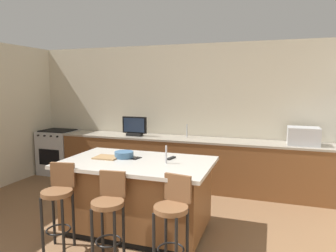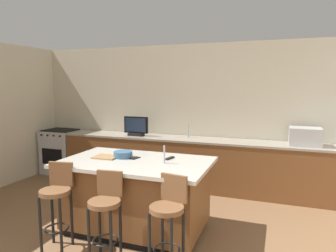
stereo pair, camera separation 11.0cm
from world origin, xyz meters
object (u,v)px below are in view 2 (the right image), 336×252
at_px(cutting_board, 106,157).
at_px(tv_monitor, 136,127).
at_px(bar_stool_right, 168,216).
at_px(fruit_bowl, 123,154).
at_px(bar_stool_center, 106,209).
at_px(cell_phone, 135,158).
at_px(range_oven, 62,151).
at_px(tv_remote, 170,158).
at_px(bar_stool_left, 57,198).
at_px(microwave, 305,137).
at_px(kitchen_island, 136,195).

bearing_deg(cutting_board, tv_monitor, 103.52).
xyz_separation_m(bar_stool_right, fruit_bowl, (-0.92, 0.79, 0.38)).
xyz_separation_m(tv_monitor, bar_stool_center, (0.87, -2.53, -0.51)).
bearing_deg(cell_phone, cutting_board, -154.22).
distance_m(range_oven, tv_remote, 3.48).
xyz_separation_m(bar_stool_left, cutting_board, (0.22, 0.71, 0.34)).
xyz_separation_m(microwave, cell_phone, (-2.14, -1.76, -0.13)).
xyz_separation_m(kitchen_island, bar_stool_center, (-0.00, -0.72, 0.10)).
relative_size(cell_phone, tv_remote, 0.88).
bearing_deg(tv_monitor, microwave, 1.01).
distance_m(microwave, tv_monitor, 2.95).
distance_m(range_oven, bar_stool_left, 3.26).
bearing_deg(bar_stool_right, bar_stool_center, -167.13).
bearing_deg(kitchen_island, bar_stool_right, -45.05).
distance_m(bar_stool_left, bar_stool_right, 1.34).
xyz_separation_m(range_oven, fruit_bowl, (2.44, -1.76, 0.50)).
relative_size(bar_stool_left, cell_phone, 6.56).
bearing_deg(fruit_bowl, bar_stool_right, -40.53).
height_order(microwave, cell_phone, microwave).
xyz_separation_m(bar_stool_center, bar_stool_right, (0.69, 0.04, 0.01)).
height_order(fruit_bowl, cell_phone, fruit_bowl).
height_order(bar_stool_right, cell_phone, bar_stool_right).
relative_size(microwave, bar_stool_right, 0.49).
relative_size(fruit_bowl, tv_remote, 1.45).
distance_m(kitchen_island, bar_stool_right, 0.97).
bearing_deg(cell_phone, microwave, 51.56).
relative_size(bar_stool_right, fruit_bowl, 3.95).
distance_m(fruit_bowl, tv_remote, 0.62).
relative_size(tv_monitor, tv_remote, 2.82).
bearing_deg(range_oven, bar_stool_left, -51.79).
distance_m(bar_stool_center, cutting_board, 0.93).
relative_size(bar_stool_left, cutting_board, 3.20).
height_order(kitchen_island, fruit_bowl, fruit_bowl).
bearing_deg(cutting_board, bar_stool_center, -59.30).
bearing_deg(bar_stool_left, tv_monitor, 85.22).
distance_m(bar_stool_left, cell_phone, 1.05).
xyz_separation_m(kitchen_island, fruit_bowl, (-0.23, 0.10, 0.49)).
xyz_separation_m(fruit_bowl, cell_phone, (0.17, 0.01, -0.04)).
bearing_deg(bar_stool_center, cutting_board, 114.40).
relative_size(bar_stool_left, fruit_bowl, 4.00).
relative_size(tv_monitor, bar_stool_right, 0.49).
bearing_deg(bar_stool_left, cutting_board, 63.39).
bearing_deg(bar_stool_right, fruit_bowl, 149.19).
height_order(cell_phone, cutting_board, cutting_board).
distance_m(microwave, bar_stool_center, 3.35).
xyz_separation_m(range_oven, tv_remote, (3.04, -1.63, 0.47)).
height_order(microwave, bar_stool_right, microwave).
bearing_deg(cutting_board, fruit_bowl, 22.91).
bearing_deg(bar_stool_right, microwave, 71.05).
height_order(kitchen_island, tv_monitor, tv_monitor).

